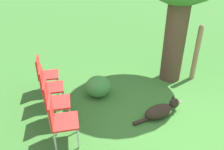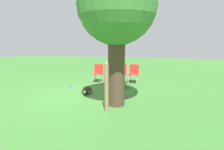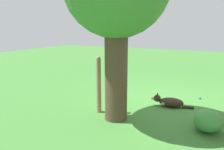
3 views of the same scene
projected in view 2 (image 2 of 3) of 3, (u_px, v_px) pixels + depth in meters
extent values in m
plane|color=#38702D|center=(81.00, 96.00, 6.35)|extent=(30.00, 30.00, 0.00)
cylinder|color=#4C3828|center=(116.00, 68.00, 5.22)|extent=(0.51, 0.51, 2.33)
sphere|color=#427F38|center=(117.00, 5.00, 4.88)|extent=(2.25, 2.25, 2.25)
ellipsoid|color=#2D231C|center=(87.00, 90.00, 6.65)|extent=(0.67, 0.41, 0.25)
ellipsoid|color=#C6B293|center=(87.00, 91.00, 6.49)|extent=(0.26, 0.29, 0.15)
sphere|color=#2D231C|center=(85.00, 90.00, 6.28)|extent=(0.22, 0.22, 0.19)
cylinder|color=#C6B293|center=(85.00, 92.00, 6.17)|extent=(0.10, 0.09, 0.08)
cone|color=#2D231C|center=(87.00, 87.00, 6.25)|extent=(0.06, 0.06, 0.09)
cone|color=#2D231C|center=(84.00, 87.00, 6.26)|extent=(0.06, 0.06, 0.09)
cylinder|color=#2D231C|center=(89.00, 89.00, 7.09)|extent=(0.29, 0.13, 0.07)
cylinder|color=#937551|center=(107.00, 88.00, 4.83)|extent=(0.12, 0.12, 1.33)
sphere|color=#937551|center=(106.00, 64.00, 4.70)|extent=(0.11, 0.11, 0.11)
cube|color=red|center=(97.00, 73.00, 8.33)|extent=(0.45, 0.47, 0.04)
cube|color=red|center=(99.00, 68.00, 8.46)|extent=(0.06, 0.44, 0.42)
cylinder|color=#B7B7BC|center=(100.00, 79.00, 8.14)|extent=(0.03, 0.03, 0.41)
cylinder|color=#B7B7BC|center=(92.00, 78.00, 8.26)|extent=(0.03, 0.03, 0.41)
cylinder|color=#B7B7BC|center=(102.00, 77.00, 8.48)|extent=(0.03, 0.03, 0.41)
cylinder|color=#B7B7BC|center=(95.00, 77.00, 8.59)|extent=(0.03, 0.03, 0.41)
cube|color=red|center=(109.00, 74.00, 8.27)|extent=(0.45, 0.47, 0.04)
cube|color=red|center=(110.00, 68.00, 8.40)|extent=(0.06, 0.44, 0.42)
cylinder|color=#B7B7BC|center=(112.00, 79.00, 8.08)|extent=(0.03, 0.03, 0.41)
cylinder|color=#B7B7BC|center=(104.00, 79.00, 8.20)|extent=(0.03, 0.03, 0.41)
cylinder|color=#B7B7BC|center=(114.00, 78.00, 8.42)|extent=(0.03, 0.03, 0.41)
cylinder|color=#B7B7BC|center=(107.00, 77.00, 8.53)|extent=(0.03, 0.03, 0.41)
cube|color=red|center=(121.00, 74.00, 8.21)|extent=(0.45, 0.47, 0.04)
cube|color=red|center=(122.00, 69.00, 8.34)|extent=(0.06, 0.44, 0.42)
cylinder|color=#B7B7BC|center=(124.00, 80.00, 8.03)|extent=(0.03, 0.03, 0.41)
cylinder|color=#B7B7BC|center=(116.00, 79.00, 8.14)|extent=(0.03, 0.03, 0.41)
cylinder|color=#B7B7BC|center=(126.00, 78.00, 8.36)|extent=(0.03, 0.03, 0.41)
cylinder|color=#B7B7BC|center=(118.00, 77.00, 8.47)|extent=(0.03, 0.03, 0.41)
cube|color=red|center=(133.00, 74.00, 8.15)|extent=(0.45, 0.47, 0.04)
cube|color=red|center=(134.00, 69.00, 8.28)|extent=(0.06, 0.44, 0.42)
cylinder|color=#B7B7BC|center=(137.00, 80.00, 7.97)|extent=(0.03, 0.03, 0.41)
cylinder|color=#B7B7BC|center=(128.00, 79.00, 8.08)|extent=(0.03, 0.03, 0.41)
cylinder|color=#B7B7BC|center=(138.00, 78.00, 8.30)|extent=(0.03, 0.03, 0.41)
cylinder|color=#B7B7BC|center=(130.00, 78.00, 8.41)|extent=(0.03, 0.03, 0.41)
sphere|color=blue|center=(70.00, 86.00, 7.49)|extent=(0.07, 0.07, 0.07)
ellipsoid|color=#3D843D|center=(119.00, 83.00, 7.31)|extent=(0.57, 0.57, 0.45)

